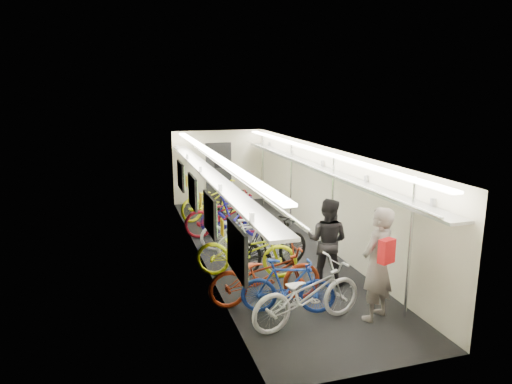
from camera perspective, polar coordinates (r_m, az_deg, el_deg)
train_car_shell at (r=10.99m, az=-1.94°, el=1.96°), size 10.00×10.00×10.00m
bicycle_0 at (r=7.48m, az=6.42°, el=-12.54°), size 2.08×1.04×1.04m
bicycle_1 at (r=7.81m, az=4.02°, el=-11.69°), size 1.65×0.95×0.96m
bicycle_2 at (r=8.10m, az=1.19°, el=-10.32°), size 2.05×0.76×1.07m
bicycle_3 at (r=9.45m, az=1.84°, el=-6.60°), size 2.00×1.11×1.16m
bicycle_4 at (r=9.22m, az=-1.23°, el=-7.36°), size 2.17×1.43×1.08m
bicycle_5 at (r=10.03m, az=-0.31°, el=-6.02°), size 1.66×0.71×0.97m
bicycle_6 at (r=10.67m, az=-2.03°, el=-4.86°), size 1.96×1.13×0.97m
bicycle_7 at (r=11.63m, az=-2.61°, el=-3.07°), size 1.88×1.12×1.09m
bicycle_8 at (r=11.75m, az=-3.77°, el=-2.82°), size 2.17×0.79×1.13m
bicycle_9 at (r=12.36m, az=-3.18°, el=-2.16°), size 1.86×1.12×1.08m
bicycle_10 at (r=13.42m, az=-5.54°, el=-0.91°), size 2.25×1.55×1.12m
passenger_near at (r=7.70m, az=14.90°, el=-8.70°), size 0.82×0.73×1.89m
passenger_mid at (r=8.97m, az=8.89°, el=-6.05°), size 1.03×1.02×1.68m
backpack at (r=7.32m, az=16.01°, el=-7.11°), size 0.29×0.22×0.38m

